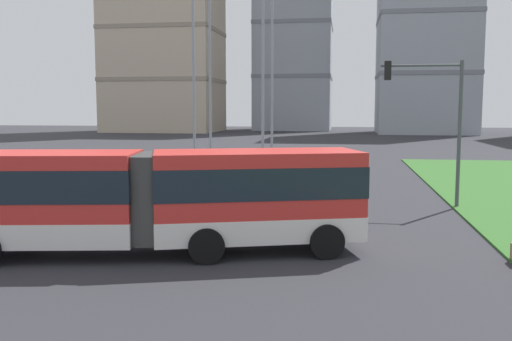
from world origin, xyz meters
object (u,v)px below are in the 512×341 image
at_px(car_navy_sedan, 162,178).
at_px(apartment_tower_centre, 426,20).
at_px(apartment_tower_west, 164,8).
at_px(apartment_tower_westcentre, 294,2).
at_px(articulated_bus, 160,198).
at_px(traffic_light_far_right, 434,108).

relative_size(car_navy_sedan, apartment_tower_centre, 0.12).
xyz_separation_m(apartment_tower_west, apartment_tower_westcentre, (22.77, 11.57, 2.51)).
xyz_separation_m(articulated_bus, apartment_tower_west, (-27.83, 86.45, 20.72)).
xyz_separation_m(apartment_tower_west, apartment_tower_centre, (46.18, -0.93, -3.30)).
bearing_deg(apartment_tower_westcentre, car_navy_sedan, -89.21).
xyz_separation_m(traffic_light_far_right, apartment_tower_westcentre, (-14.08, 88.64, 20.63)).
bearing_deg(apartment_tower_westcentre, apartment_tower_centre, -28.10).
xyz_separation_m(apartment_tower_westcentre, apartment_tower_centre, (23.41, -12.50, -5.80)).
height_order(traffic_light_far_right, apartment_tower_centre, apartment_tower_centre).
relative_size(car_navy_sedan, apartment_tower_west, 0.10).
xyz_separation_m(car_navy_sedan, apartment_tower_west, (-23.96, 74.62, 21.62)).
bearing_deg(traffic_light_far_right, car_navy_sedan, 169.24).
bearing_deg(apartment_tower_westcentre, articulated_bus, -87.05).
bearing_deg(apartment_tower_westcentre, traffic_light_far_right, -80.98).
bearing_deg(car_navy_sedan, traffic_light_far_right, -10.76).
distance_m(articulated_bus, apartment_tower_centre, 89.18).
height_order(apartment_tower_westcentre, apartment_tower_centre, apartment_tower_westcentre).
bearing_deg(traffic_light_far_right, apartment_tower_westcentre, 99.02).
distance_m(apartment_tower_west, apartment_tower_westcentre, 25.66).
bearing_deg(apartment_tower_west, car_navy_sedan, -72.20).
bearing_deg(articulated_bus, apartment_tower_centre, 77.88).
height_order(apartment_tower_west, apartment_tower_centre, apartment_tower_west).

